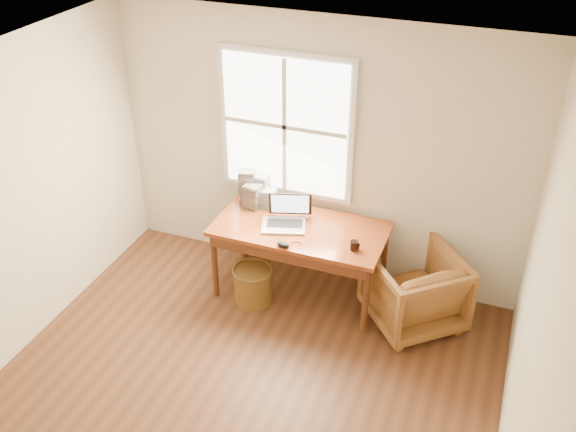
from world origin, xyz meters
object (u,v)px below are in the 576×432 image
(desk, at_px, (300,229))
(cd_stack_a, at_px, (261,189))
(armchair, at_px, (414,290))
(coffee_mug, at_px, (354,245))
(laptop, at_px, (284,215))
(wicker_stool, at_px, (253,285))

(desk, height_order, cd_stack_a, cd_stack_a)
(armchair, height_order, coffee_mug, coffee_mug)
(desk, bearing_deg, coffee_mug, -16.89)
(laptop, distance_m, cd_stack_a, 0.52)
(wicker_stool, xyz_separation_m, cd_stack_a, (-0.16, 0.60, 0.71))
(armchair, distance_m, cd_stack_a, 1.75)
(desk, height_order, armchair, desk)
(wicker_stool, relative_size, cd_stack_a, 1.27)
(desk, bearing_deg, wicker_stool, -141.01)
(desk, bearing_deg, armchair, -2.17)
(desk, distance_m, armchair, 1.17)
(wicker_stool, height_order, cd_stack_a, cd_stack_a)
(laptop, height_order, coffee_mug, laptop)
(laptop, relative_size, coffee_mug, 4.54)
(desk, relative_size, wicker_stool, 4.39)
(laptop, relative_size, cd_stack_a, 1.31)
(coffee_mug, distance_m, cd_stack_a, 1.19)
(desk, distance_m, laptop, 0.22)
(wicker_stool, distance_m, laptop, 0.77)
(wicker_stool, height_order, laptop, laptop)
(wicker_stool, distance_m, coffee_mug, 1.12)
(wicker_stool, height_order, coffee_mug, coffee_mug)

